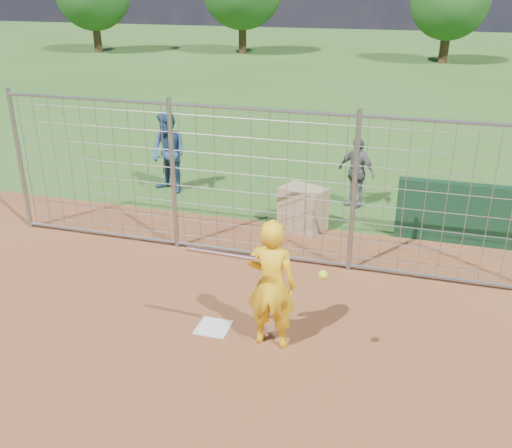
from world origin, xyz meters
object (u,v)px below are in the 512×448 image
(equipment_bin, at_px, (303,208))
(bystander_a, at_px, (169,153))
(batter, at_px, (271,284))
(bystander_b, at_px, (356,172))

(equipment_bin, bearing_deg, bystander_a, -177.85)
(batter, relative_size, equipment_bin, 2.16)
(bystander_b, distance_m, equipment_bin, 1.68)
(equipment_bin, bearing_deg, bystander_b, 84.02)
(batter, height_order, bystander_a, bystander_a)
(batter, bearing_deg, bystander_a, -52.18)
(bystander_a, bearing_deg, batter, -33.75)
(bystander_b, bearing_deg, equipment_bin, -89.95)
(batter, distance_m, bystander_b, 5.21)
(batter, xyz_separation_m, bystander_a, (-3.62, 4.88, 0.01))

